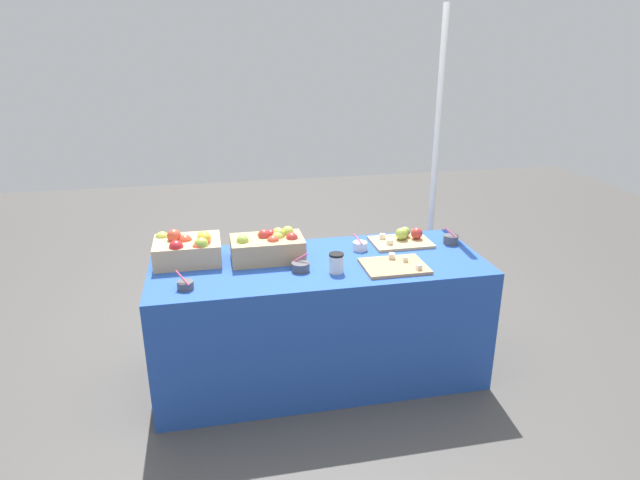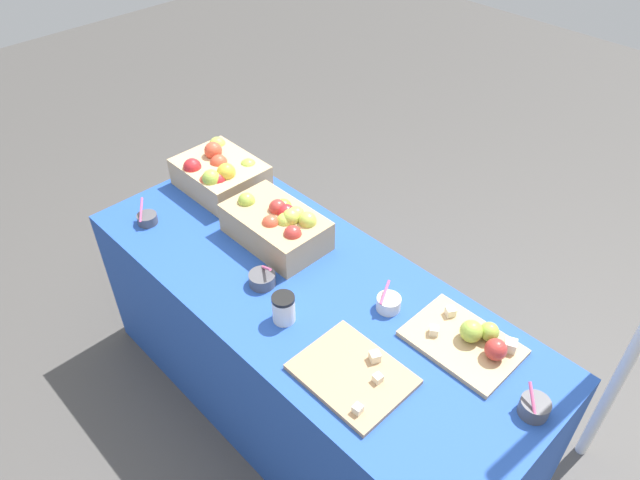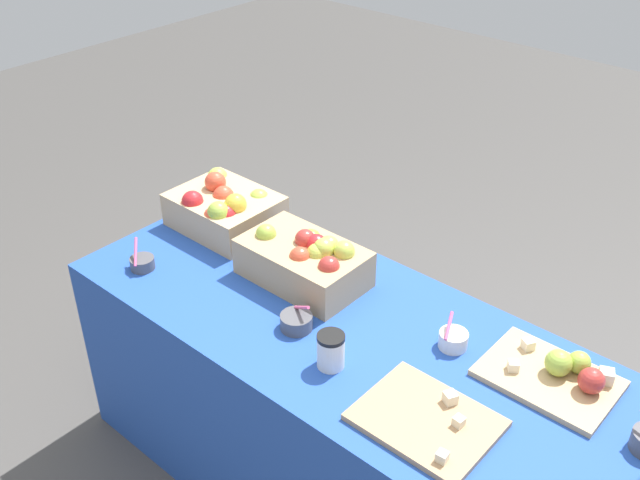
{
  "view_description": "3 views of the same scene",
  "coord_description": "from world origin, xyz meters",
  "px_view_note": "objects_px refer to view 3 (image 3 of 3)",
  "views": [
    {
      "loc": [
        -0.58,
        -2.83,
        1.93
      ],
      "look_at": [
        0.01,
        0.0,
        0.87
      ],
      "focal_mm": 30.59,
      "sensor_mm": 36.0,
      "label": 1
    },
    {
      "loc": [
        1.15,
        -1.05,
        2.28
      ],
      "look_at": [
        0.01,
        0.06,
        0.93
      ],
      "focal_mm": 33.19,
      "sensor_mm": 36.0,
      "label": 2
    },
    {
      "loc": [
        1.09,
        -1.39,
        2.18
      ],
      "look_at": [
        -0.15,
        0.03,
        0.98
      ],
      "focal_mm": 41.68,
      "sensor_mm": 36.0,
      "label": 3
    }
  ],
  "objects_px": {
    "sample_bowl_near": "(296,321)",
    "apple_crate_middle": "(305,260)",
    "coffee_cup": "(331,351)",
    "sample_bowl_mid": "(142,263)",
    "cutting_board_front": "(427,420)",
    "apple_crate_left": "(225,208)",
    "sample_bowl_extra": "(453,340)",
    "cutting_board_back": "(559,374)"
  },
  "relations": [
    {
      "from": "apple_crate_middle",
      "to": "sample_bowl_near",
      "type": "height_order",
      "value": "apple_crate_middle"
    },
    {
      "from": "cutting_board_front",
      "to": "sample_bowl_near",
      "type": "xyz_separation_m",
      "value": [
        -0.52,
        0.06,
        0.01
      ]
    },
    {
      "from": "apple_crate_middle",
      "to": "sample_bowl_extra",
      "type": "height_order",
      "value": "apple_crate_middle"
    },
    {
      "from": "apple_crate_left",
      "to": "sample_bowl_near",
      "type": "bearing_deg",
      "value": -23.54
    },
    {
      "from": "sample_bowl_mid",
      "to": "cutting_board_back",
      "type": "bearing_deg",
      "value": 17.57
    },
    {
      "from": "sample_bowl_mid",
      "to": "coffee_cup",
      "type": "bearing_deg",
      "value": 3.67
    },
    {
      "from": "sample_bowl_mid",
      "to": "coffee_cup",
      "type": "height_order",
      "value": "coffee_cup"
    },
    {
      "from": "apple_crate_middle",
      "to": "sample_bowl_near",
      "type": "relative_size",
      "value": 4.14
    },
    {
      "from": "apple_crate_left",
      "to": "cutting_board_back",
      "type": "xyz_separation_m",
      "value": [
        1.31,
        0.05,
        -0.05
      ]
    },
    {
      "from": "apple_crate_middle",
      "to": "sample_bowl_extra",
      "type": "distance_m",
      "value": 0.56
    },
    {
      "from": "sample_bowl_near",
      "to": "sample_bowl_mid",
      "type": "relative_size",
      "value": 0.98
    },
    {
      "from": "sample_bowl_extra",
      "to": "coffee_cup",
      "type": "distance_m",
      "value": 0.37
    },
    {
      "from": "apple_crate_left",
      "to": "sample_bowl_mid",
      "type": "xyz_separation_m",
      "value": [
        -0.01,
        -0.37,
        -0.06
      ]
    },
    {
      "from": "sample_bowl_extra",
      "to": "cutting_board_front",
      "type": "bearing_deg",
      "value": -69.07
    },
    {
      "from": "apple_crate_left",
      "to": "cutting_board_front",
      "type": "relative_size",
      "value": 1.06
    },
    {
      "from": "apple_crate_left",
      "to": "apple_crate_middle",
      "type": "relative_size",
      "value": 0.9
    },
    {
      "from": "sample_bowl_mid",
      "to": "coffee_cup",
      "type": "distance_m",
      "value": 0.8
    },
    {
      "from": "sample_bowl_near",
      "to": "cutting_board_back",
      "type": "bearing_deg",
      "value": 23.5
    },
    {
      "from": "cutting_board_front",
      "to": "coffee_cup",
      "type": "height_order",
      "value": "coffee_cup"
    },
    {
      "from": "sample_bowl_near",
      "to": "apple_crate_middle",
      "type": "bearing_deg",
      "value": 126.06
    },
    {
      "from": "cutting_board_back",
      "to": "coffee_cup",
      "type": "distance_m",
      "value": 0.64
    },
    {
      "from": "apple_crate_left",
      "to": "cutting_board_back",
      "type": "height_order",
      "value": "apple_crate_left"
    },
    {
      "from": "sample_bowl_mid",
      "to": "apple_crate_middle",
      "type": "bearing_deg",
      "value": 34.44
    },
    {
      "from": "coffee_cup",
      "to": "sample_bowl_mid",
      "type": "bearing_deg",
      "value": -176.33
    },
    {
      "from": "sample_bowl_mid",
      "to": "sample_bowl_near",
      "type": "bearing_deg",
      "value": 10.23
    },
    {
      "from": "sample_bowl_mid",
      "to": "sample_bowl_extra",
      "type": "xyz_separation_m",
      "value": [
        1.02,
        0.35,
        0.0
      ]
    },
    {
      "from": "sample_bowl_near",
      "to": "sample_bowl_mid",
      "type": "distance_m",
      "value": 0.62
    },
    {
      "from": "apple_crate_left",
      "to": "sample_bowl_near",
      "type": "relative_size",
      "value": 3.73
    },
    {
      "from": "cutting_board_front",
      "to": "sample_bowl_mid",
      "type": "height_order",
      "value": "sample_bowl_mid"
    },
    {
      "from": "cutting_board_back",
      "to": "sample_bowl_extra",
      "type": "distance_m",
      "value": 0.31
    },
    {
      "from": "apple_crate_middle",
      "to": "sample_bowl_mid",
      "type": "bearing_deg",
      "value": -145.56
    },
    {
      "from": "apple_crate_middle",
      "to": "cutting_board_front",
      "type": "distance_m",
      "value": 0.73
    },
    {
      "from": "cutting_board_front",
      "to": "coffee_cup",
      "type": "xyz_separation_m",
      "value": [
        -0.33,
        0.0,
        0.04
      ]
    },
    {
      "from": "sample_bowl_mid",
      "to": "sample_bowl_extra",
      "type": "distance_m",
      "value": 1.08
    },
    {
      "from": "cutting_board_front",
      "to": "sample_bowl_mid",
      "type": "xyz_separation_m",
      "value": [
        -1.13,
        -0.05,
        0.01
      ]
    },
    {
      "from": "apple_crate_left",
      "to": "coffee_cup",
      "type": "relative_size",
      "value": 3.39
    },
    {
      "from": "apple_crate_middle",
      "to": "coffee_cup",
      "type": "distance_m",
      "value": 0.43
    },
    {
      "from": "sample_bowl_near",
      "to": "sample_bowl_mid",
      "type": "bearing_deg",
      "value": -169.77
    },
    {
      "from": "apple_crate_middle",
      "to": "sample_bowl_mid",
      "type": "distance_m",
      "value": 0.56
    },
    {
      "from": "cutting_board_front",
      "to": "apple_crate_middle",
      "type": "bearing_deg",
      "value": 158.14
    },
    {
      "from": "cutting_board_back",
      "to": "sample_bowl_extra",
      "type": "bearing_deg",
      "value": -167.4
    },
    {
      "from": "sample_bowl_near",
      "to": "coffee_cup",
      "type": "height_order",
      "value": "coffee_cup"
    }
  ]
}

